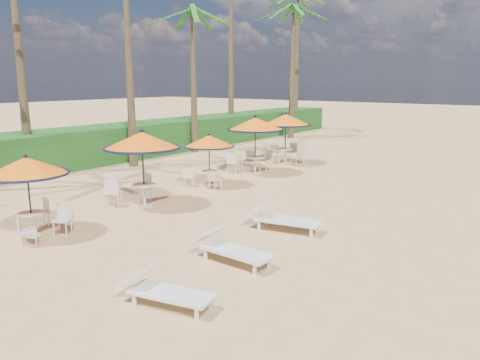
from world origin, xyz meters
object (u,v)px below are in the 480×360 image
object	(u,v)px
station_2	(208,146)
lounger_far	(280,218)
station_3	(254,131)
lounger_mid	(229,247)
station_0	(29,176)
station_4	(286,126)
lounger_near	(162,290)
station_1	(140,147)

from	to	relation	value
station_2	lounger_far	distance (m)	6.26
station_3	lounger_mid	xyz separation A→B (m)	(5.62, -9.06, -1.60)
lounger_mid	lounger_far	xyz separation A→B (m)	(-0.28, 2.73, 0.01)
station_0	station_2	world-z (taller)	station_0
station_4	station_0	bearing A→B (deg)	-88.39
station_2	lounger_near	distance (m)	10.26
station_1	lounger_near	xyz separation A→B (m)	(5.73, -4.65, -1.69)
station_0	station_3	distance (m)	10.78
station_0	station_2	distance (m)	7.53
station_1	station_2	distance (m)	3.67
lounger_mid	lounger_far	bearing A→B (deg)	98.35
lounger_far	lounger_near	bearing A→B (deg)	-94.66
lounger_near	station_4	bearing A→B (deg)	100.02
station_4	lounger_mid	xyz separation A→B (m)	(5.82, -12.18, -1.57)
lounger_near	lounger_mid	xyz separation A→B (m)	(-0.33, 2.48, 0.03)
station_1	lounger_near	world-z (taller)	station_1
station_3	station_0	bearing A→B (deg)	-88.99
station_3	lounger_mid	distance (m)	10.78
lounger_mid	lounger_far	distance (m)	2.74
station_2	station_3	world-z (taller)	station_3
station_0	station_1	size ratio (longest dim) A/B	0.87
station_3	station_4	distance (m)	3.12
station_4	lounger_far	distance (m)	11.06
lounger_near	lounger_mid	world-z (taller)	lounger_mid
station_0	lounger_near	distance (m)	5.96
station_1	station_3	size ratio (longest dim) A/B	0.99
station_0	lounger_far	world-z (taller)	station_0
station_2	lounger_mid	distance (m)	8.16
station_4	station_2	bearing A→B (deg)	-87.79
station_1	station_3	xyz separation A→B (m)	(-0.22, 6.90, -0.06)
station_0	station_3	world-z (taller)	station_3
station_2	station_4	bearing A→B (deg)	92.21
station_0	lounger_mid	size ratio (longest dim) A/B	1.08
station_4	lounger_far	xyz separation A→B (m)	(5.53, -9.45, -1.55)
station_3	lounger_near	world-z (taller)	station_3
station_1	station_3	distance (m)	6.90
lounger_mid	station_0	bearing A→B (deg)	-160.05
station_1	station_2	size ratio (longest dim) A/B	1.23
station_1	lounger_far	distance (m)	5.40
station_3	lounger_mid	world-z (taller)	station_3
station_0	station_2	xyz separation A→B (m)	(-0.15, 7.53, -0.04)
lounger_near	station_2	bearing A→B (deg)	112.69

